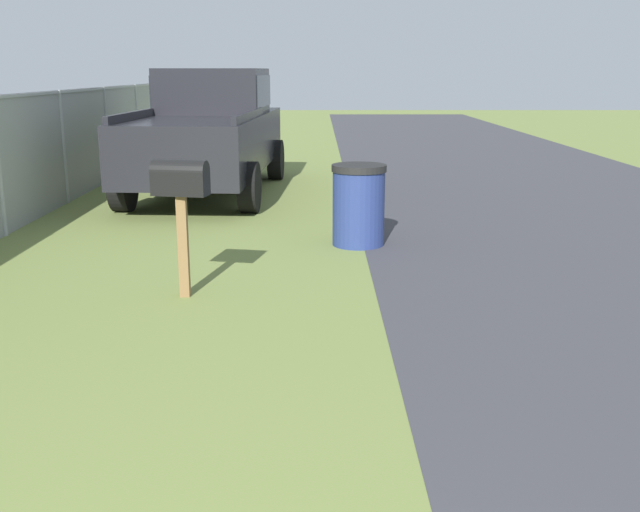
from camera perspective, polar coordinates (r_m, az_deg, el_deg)
name	(u,v)px	position (r m, az deg, el deg)	size (l,w,h in m)	color
mailbox	(181,188)	(6.79, -10.75, 5.18)	(0.29, 0.53, 1.28)	brown
pickup_truck	(210,128)	(12.93, -8.54, 9.81)	(5.37, 2.40, 2.09)	black
trash_bin	(359,205)	(8.84, 3.01, 3.97)	(0.65, 0.65, 0.97)	navy
fence_section	(34,151)	(11.21, -21.28, 7.57)	(17.01, 0.07, 1.76)	#9EA3A8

